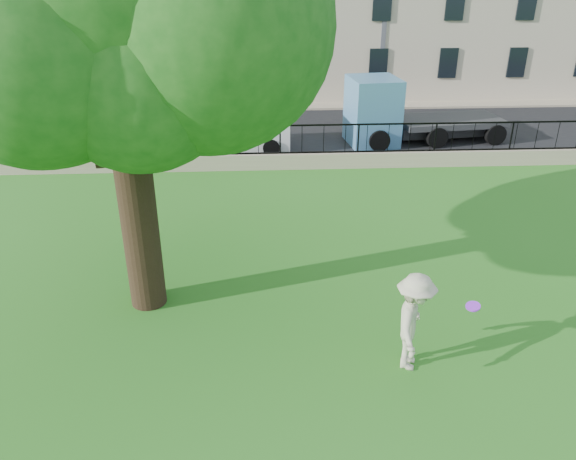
{
  "coord_description": "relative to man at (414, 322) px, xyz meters",
  "views": [
    {
      "loc": [
        -0.82,
        -8.68,
        7.33
      ],
      "look_at": [
        -0.16,
        3.5,
        1.44
      ],
      "focal_mm": 35.0,
      "sensor_mm": 36.0,
      "label": 1
    }
  ],
  "objects": [
    {
      "name": "ground",
      "position": [
        -2.08,
        -0.14,
        -1.03
      ],
      "size": [
        120.0,
        120.0,
        0.0
      ],
      "primitive_type": "plane",
      "color": "#28721B",
      "rests_on": "ground"
    },
    {
      "name": "retaining_wall",
      "position": [
        -2.08,
        11.86,
        -0.73
      ],
      "size": [
        50.0,
        0.4,
        0.6
      ],
      "primitive_type": "cube",
      "color": "gray",
      "rests_on": "ground"
    },
    {
      "name": "iron_railing",
      "position": [
        -2.08,
        11.86,
        0.12
      ],
      "size": [
        50.0,
        0.05,
        1.13
      ],
      "color": "black",
      "rests_on": "retaining_wall"
    },
    {
      "name": "street",
      "position": [
        -2.08,
        16.56,
        -1.02
      ],
      "size": [
        60.0,
        9.0,
        0.01
      ],
      "primitive_type": "cube",
      "color": "black",
      "rests_on": "ground"
    },
    {
      "name": "sidewalk",
      "position": [
        -2.08,
        21.76,
        -0.97
      ],
      "size": [
        60.0,
        1.4,
        0.12
      ],
      "primitive_type": "cube",
      "color": "gray",
      "rests_on": "ground"
    },
    {
      "name": "man",
      "position": [
        0.0,
        0.0,
        0.0
      ],
      "size": [
        1.16,
        1.51,
        2.05
      ],
      "primitive_type": "imported",
      "rotation": [
        0.0,
        0.0,
        1.23
      ],
      "color": "beige",
      "rests_on": "ground"
    },
    {
      "name": "frisbee",
      "position": [
        0.99,
        -0.3,
        0.53
      ],
      "size": [
        0.34,
        0.35,
        0.12
      ],
      "primitive_type": "cylinder",
      "rotation": [
        0.21,
        -0.14,
        -0.37
      ],
      "color": "#9929EB"
    },
    {
      "name": "red_sedan",
      "position": [
        -7.08,
        14.26,
        -0.3
      ],
      "size": [
        4.47,
        1.7,
        1.46
      ],
      "primitive_type": "imported",
      "rotation": [
        0.0,
        0.0,
        1.61
      ],
      "color": "maroon",
      "rests_on": "street"
    },
    {
      "name": "white_van",
      "position": [
        -4.08,
        14.26,
        -0.01
      ],
      "size": [
        4.94,
        2.13,
        2.04
      ],
      "primitive_type": "cube",
      "rotation": [
        0.0,
        0.0,
        0.05
      ],
      "color": "white",
      "rests_on": "street"
    },
    {
      "name": "blue_truck",
      "position": [
        4.42,
        15.26,
        0.39
      ],
      "size": [
        7.0,
        3.15,
        2.84
      ],
      "primitive_type": "cube",
      "rotation": [
        0.0,
        0.0,
        0.11
      ],
      "color": "#518CBD",
      "rests_on": "street"
    }
  ]
}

